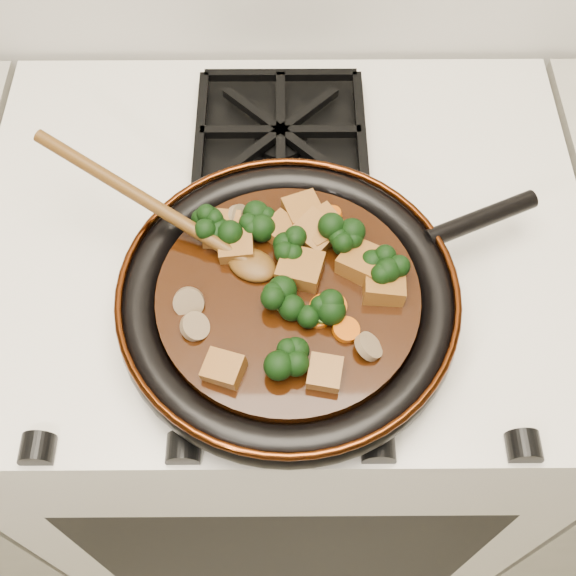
{
  "coord_description": "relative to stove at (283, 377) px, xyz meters",
  "views": [
    {
      "loc": [
        0.01,
        1.17,
        1.63
      ],
      "look_at": [
        0.01,
        1.56,
        0.97
      ],
      "focal_mm": 45.0,
      "sensor_mm": 36.0,
      "label": 1
    }
  ],
  "objects": [
    {
      "name": "stove",
      "position": [
        0.0,
        0.0,
        0.0
      ],
      "size": [
        0.76,
        0.6,
        0.9
      ],
      "primitive_type": "cube",
      "color": "beige",
      "rests_on": "ground"
    },
    {
      "name": "burner_grate_front",
      "position": [
        0.0,
        -0.14,
        0.46
      ],
      "size": [
        0.23,
        0.23,
        0.03
      ],
      "primitive_type": null,
      "color": "black",
      "rests_on": "stove"
    },
    {
      "name": "burner_grate_back",
      "position": [
        0.0,
        0.14,
        0.46
      ],
      "size": [
        0.23,
        0.23,
        0.03
      ],
      "primitive_type": null,
      "color": "black",
      "rests_on": "stove"
    },
    {
      "name": "skillet",
      "position": [
        0.01,
        -0.13,
        0.49
      ],
      "size": [
        0.48,
        0.37,
        0.05
      ],
      "rotation": [
        0.0,
        0.0,
        0.42
      ],
      "color": "black",
      "rests_on": "burner_grate_front"
    },
    {
      "name": "braising_sauce",
      "position": [
        0.01,
        -0.13,
        0.5
      ],
      "size": [
        0.28,
        0.28,
        0.02
      ],
      "primitive_type": "cylinder",
      "color": "black",
      "rests_on": "skillet"
    },
    {
      "name": "tofu_cube_0",
      "position": [
        -0.06,
        -0.22,
        0.52
      ],
      "size": [
        0.05,
        0.04,
        0.03
      ],
      "primitive_type": "cube",
      "rotation": [
        -0.08,
        0.1,
        2.8
      ],
      "color": "brown",
      "rests_on": "braising_sauce"
    },
    {
      "name": "tofu_cube_1",
      "position": [
        0.04,
        -0.05,
        0.52
      ],
      "size": [
        0.06,
        0.06,
        0.03
      ],
      "primitive_type": "cube",
      "rotation": [
        0.11,
        -0.04,
        0.86
      ],
      "color": "brown",
      "rests_on": "braising_sauce"
    },
    {
      "name": "tofu_cube_2",
      "position": [
        0.04,
        -0.22,
        0.52
      ],
      "size": [
        0.04,
        0.04,
        0.02
      ],
      "primitive_type": "cube",
      "rotation": [
        0.01,
        -0.05,
        1.39
      ],
      "color": "brown",
      "rests_on": "braising_sauce"
    },
    {
      "name": "tofu_cube_3",
      "position": [
        0.02,
        -0.1,
        0.52
      ],
      "size": [
        0.06,
        0.06,
        0.03
      ],
      "primitive_type": "cube",
      "rotation": [
        0.01,
        0.05,
        1.3
      ],
      "color": "brown",
      "rests_on": "braising_sauce"
    },
    {
      "name": "tofu_cube_4",
      "position": [
        0.0,
        -0.05,
        0.52
      ],
      "size": [
        0.05,
        0.05,
        0.03
      ],
      "primitive_type": "cube",
      "rotation": [
        0.12,
        0.06,
        0.87
      ],
      "color": "brown",
      "rests_on": "braising_sauce"
    },
    {
      "name": "tofu_cube_5",
      "position": [
        -0.07,
        -0.05,
        0.52
      ],
      "size": [
        0.04,
        0.05,
        0.03
      ],
      "primitive_type": "cube",
      "rotation": [
        0.07,
        -0.07,
        1.51
      ],
      "color": "brown",
      "rests_on": "braising_sauce"
    },
    {
      "name": "tofu_cube_6",
      "position": [
        0.09,
        -0.09,
        0.52
      ],
      "size": [
        0.06,
        0.06,
        0.03
      ],
      "primitive_type": "cube",
      "rotation": [
        -0.1,
        0.11,
        1.0
      ],
      "color": "brown",
      "rests_on": "braising_sauce"
    },
    {
      "name": "tofu_cube_7",
      "position": [
        -0.05,
        -0.07,
        0.52
      ],
      "size": [
        0.04,
        0.04,
        0.03
      ],
      "primitive_type": "cube",
      "rotation": [
        -0.07,
        -0.05,
        1.64
      ],
      "color": "brown",
      "rests_on": "braising_sauce"
    },
    {
      "name": "tofu_cube_8",
      "position": [
        0.05,
        -0.05,
        0.52
      ],
      "size": [
        0.06,
        0.06,
        0.03
      ],
      "primitive_type": "cube",
      "rotation": [
        -0.01,
        -0.08,
        0.58
      ],
      "color": "brown",
      "rests_on": "braising_sauce"
    },
    {
      "name": "tofu_cube_9",
      "position": [
        0.03,
        -0.02,
        0.52
      ],
      "size": [
        0.05,
        0.05,
        0.02
      ],
      "primitive_type": "cube",
      "rotation": [
        0.02,
        0.01,
        0.37
      ],
      "color": "brown",
      "rests_on": "braising_sauce"
    },
    {
      "name": "tofu_cube_10",
      "position": [
        0.11,
        -0.12,
        0.52
      ],
      "size": [
        0.05,
        0.05,
        0.03
      ],
      "primitive_type": "cube",
      "rotation": [
        0.11,
        -0.08,
        3.06
      ],
      "color": "brown",
      "rests_on": "braising_sauce"
    },
    {
      "name": "broccoli_floret_0",
      "position": [
        0.12,
        -0.11,
        0.52
      ],
      "size": [
        0.07,
        0.07,
        0.07
      ],
      "primitive_type": null,
      "rotation": [
        -0.1,
        0.22,
        1.68
      ],
      "color": "black",
      "rests_on": "braising_sauce"
    },
    {
      "name": "broccoli_floret_1",
      "position": [
        0.01,
        -0.07,
        0.52
      ],
      "size": [
        0.08,
        0.08,
        0.07
      ],
      "primitive_type": null,
      "rotation": [
        0.17,
        -0.13,
        1.95
      ],
      "color": "black",
      "rests_on": "braising_sauce"
    },
    {
      "name": "broccoli_floret_2",
      "position": [
        0.04,
        -0.16,
        0.52
      ],
      "size": [
        0.09,
        0.08,
        0.07
      ],
      "primitive_type": null,
      "rotation": [
        0.16,
        -0.2,
        1.97
      ],
      "color": "black",
      "rests_on": "braising_sauce"
    },
    {
      "name": "broccoli_floret_3",
      "position": [
        -0.02,
        -0.04,
        0.52
      ],
      "size": [
        0.09,
        0.08,
        0.06
      ],
      "primitive_type": null,
      "rotation": [
        -0.06,
        0.06,
        2.2
      ],
      "color": "black",
      "rests_on": "braising_sauce"
    },
    {
      "name": "broccoli_floret_4",
      "position": [
        -0.08,
        -0.05,
        0.52
      ],
      "size": [
        0.07,
        0.07,
        0.08
      ],
      "primitive_type": null,
      "rotation": [
        -0.17,
        -0.2,
        3.08
      ],
      "color": "black",
      "rests_on": "braising_sauce"
    },
    {
      "name": "broccoli_floret_5",
      "position": [
        0.11,
        -0.11,
        0.52
      ],
      "size": [
        0.08,
        0.08,
        0.06
      ],
      "primitive_type": null,
      "rotation": [
        0.09,
        -0.05,
        0.75
      ],
      "color": "black",
      "rests_on": "braising_sauce"
    },
    {
      "name": "broccoli_floret_6",
      "position": [
        0.0,
        -0.14,
        0.52
      ],
      "size": [
        0.08,
        0.08,
        0.08
      ],
      "primitive_type": null,
      "rotation": [
        -0.24,
        -0.21,
        1.36
      ],
      "color": "black",
      "rests_on": "braising_sauce"
    },
    {
      "name": "broccoli_floret_7",
      "position": [
        0.01,
        -0.21,
        0.52
      ],
      "size": [
        0.09,
        0.08,
        0.06
      ],
      "primitive_type": null,
      "rotation": [
        -0.08,
        0.08,
        2.5
      ],
      "color": "black",
      "rests_on": "braising_sauce"
    },
    {
      "name": "broccoli_floret_8",
      "position": [
        0.07,
        -0.07,
        0.52
      ],
      "size": [
        0.09,
        0.08,
        0.07
      ],
      "primitive_type": null,
      "rotation": [
        0.06,
        0.18,
        0.52
      ],
      "color": "black",
      "rests_on": "braising_sauce"
    },
    {
      "name": "broccoli_floret_9",
      "position": [
        -0.06,
        -0.05,
        0.52
      ],
      "size": [
        0.09,
        0.08,
        0.07
      ],
      "primitive_type": null,
      "rotation": [
        -0.16,
        -0.18,
        0.79
      ],
      "color": "black",
      "rests_on": "braising_sauce"
    },
    {
      "name": "carrot_coin_0",
      "position": [
        0.04,
        -0.15,
        0.51
      ],
      "size": [
        0.03,
        0.03,
        0.02
      ],
      "primitive_type": "cylinder",
      "rotation": [
        0.02,
        -0.3,
        0.0
      ],
      "color": "#B14804",
      "rests_on": "braising_sauce"
    },
    {
      "name": "carrot_coin_1",
      "position": [
        0.04,
        -0.16,
        0.51
      ],
      "size": [
        0.03,
        0.03,
        0.01
      ],
      "primitive_type": "cylinder",
      "rotation": [
        0.06,
        -0.08,
        0.0
      ],
      "color": "#B14804",
      "rests_on": "braising_sauce"
    },
    {
      "name": "carrot_coin_2",
      "position": [
        0.06,
        -0.03,
        0.51
      ],
      "size": [
        0.03,
        0.03,
        0.02
      ],
      "primitive_type": "cylinder",
      "rotation": [
        -0.2,
        -0.27,
        0.0
      ],
      "color": "#B14804",
      "rests_on": "braising_sauce"
    },
    {
      "name": "carrot_coin_3",
      "position": [
        0.06,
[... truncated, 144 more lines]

